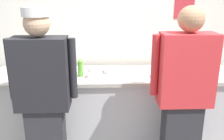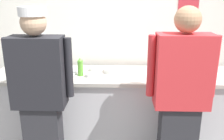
# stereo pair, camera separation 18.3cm
# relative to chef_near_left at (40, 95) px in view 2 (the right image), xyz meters

# --- Properties ---
(wall_back) EXTENTS (4.43, 0.11, 2.91)m
(wall_back) POSITION_rel_chef_near_left_xyz_m (0.67, 1.10, 0.54)
(wall_back) COLOR silver
(wall_back) RESTS_ON ground
(prep_counter) EXTENTS (2.83, 0.69, 0.93)m
(prep_counter) POSITION_rel_chef_near_left_xyz_m (0.67, 0.63, -0.45)
(prep_counter) COLOR silver
(prep_counter) RESTS_ON ground
(chef_near_left) EXTENTS (0.62, 0.24, 1.72)m
(chef_near_left) POSITION_rel_chef_near_left_xyz_m (0.00, 0.00, 0.00)
(chef_near_left) COLOR #2D2D33
(chef_near_left) RESTS_ON ground
(chef_center) EXTENTS (0.63, 0.24, 1.73)m
(chef_center) POSITION_rel_chef_near_left_xyz_m (1.30, 0.00, -0.00)
(chef_center) COLOR #2D2D33
(chef_center) RESTS_ON ground
(plate_stack_front) EXTENTS (0.25, 0.25, 0.05)m
(plate_stack_front) POSITION_rel_chef_near_left_xyz_m (0.67, 0.69, 0.04)
(plate_stack_front) COLOR white
(plate_stack_front) RESTS_ON prep_counter
(plate_stack_rear) EXTENTS (0.20, 0.20, 0.05)m
(plate_stack_rear) POSITION_rel_chef_near_left_xyz_m (-0.38, 0.71, 0.04)
(plate_stack_rear) COLOR white
(plate_stack_rear) RESTS_ON prep_counter
(mixing_bowl_steel) EXTENTS (0.32, 0.32, 0.10)m
(mixing_bowl_steel) POSITION_rel_chef_near_left_xyz_m (1.63, 0.62, 0.06)
(mixing_bowl_steel) COLOR #B7BABF
(mixing_bowl_steel) RESTS_ON prep_counter
(sheet_tray) EXTENTS (0.54, 0.38, 0.02)m
(sheet_tray) POSITION_rel_chef_near_left_xyz_m (-0.02, 0.63, 0.02)
(sheet_tray) COLOR #B7BABF
(sheet_tray) RESTS_ON prep_counter
(squeeze_bottle_primary) EXTENTS (0.06, 0.06, 0.19)m
(squeeze_bottle_primary) POSITION_rel_chef_near_left_xyz_m (1.47, 0.81, 0.10)
(squeeze_bottle_primary) COLOR red
(squeeze_bottle_primary) RESTS_ON prep_counter
(squeeze_bottle_secondary) EXTENTS (0.06, 0.06, 0.21)m
(squeeze_bottle_secondary) POSITION_rel_chef_near_left_xyz_m (0.29, 0.55, 0.11)
(squeeze_bottle_secondary) COLOR #56A333
(squeeze_bottle_secondary) RESTS_ON prep_counter
(ramekin_orange_sauce) EXTENTS (0.09, 0.09, 0.04)m
(ramekin_orange_sauce) POSITION_rel_chef_near_left_xyz_m (1.30, 0.66, 0.03)
(ramekin_orange_sauce) COLOR white
(ramekin_orange_sauce) RESTS_ON prep_counter
(ramekin_yellow_sauce) EXTENTS (0.10, 0.10, 0.04)m
(ramekin_yellow_sauce) POSITION_rel_chef_near_left_xyz_m (0.40, 0.51, 0.03)
(ramekin_yellow_sauce) COLOR white
(ramekin_yellow_sauce) RESTS_ON prep_counter
(ramekin_red_sauce) EXTENTS (0.09, 0.09, 0.05)m
(ramekin_red_sauce) POSITION_rel_chef_near_left_xyz_m (0.41, 0.72, 0.04)
(ramekin_red_sauce) COLOR white
(ramekin_red_sauce) RESTS_ON prep_counter
(ramekin_green_sauce) EXTENTS (0.10, 0.10, 0.05)m
(ramekin_green_sauce) POSITION_rel_chef_near_left_xyz_m (1.29, 0.51, 0.04)
(ramekin_green_sauce) COLOR white
(ramekin_green_sauce) RESTS_ON prep_counter
(deli_cup) EXTENTS (0.09, 0.09, 0.09)m
(deli_cup) POSITION_rel_chef_near_left_xyz_m (1.13, 0.49, 0.05)
(deli_cup) COLOR white
(deli_cup) RESTS_ON prep_counter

